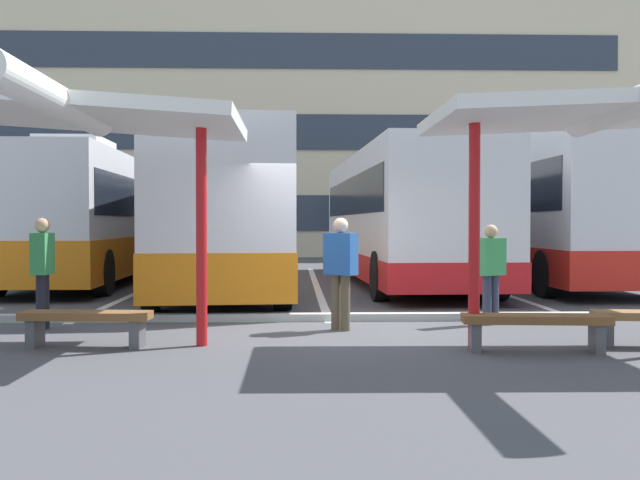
# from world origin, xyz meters

# --- Properties ---
(ground_plane) EXTENTS (160.00, 160.00, 0.00)m
(ground_plane) POSITION_xyz_m (0.00, 0.00, 0.00)
(ground_plane) COLOR #47474C
(terminal_building) EXTENTS (30.89, 15.50, 17.39)m
(terminal_building) POSITION_xyz_m (0.03, 31.46, 7.33)
(terminal_building) COLOR beige
(terminal_building) RESTS_ON ground
(coach_bus_0) EXTENTS (2.69, 10.20, 3.57)m
(coach_bus_0) POSITION_xyz_m (-5.80, 8.75, 1.63)
(coach_bus_0) COLOR silver
(coach_bus_0) RESTS_ON ground
(coach_bus_1) EXTENTS (3.65, 12.37, 3.69)m
(coach_bus_1) POSITION_xyz_m (-2.32, 6.89, 1.71)
(coach_bus_1) COLOR silver
(coach_bus_1) RESTS_ON ground
(coach_bus_2) EXTENTS (3.12, 12.50, 3.61)m
(coach_bus_2) POSITION_xyz_m (2.17, 8.67, 1.70)
(coach_bus_2) COLOR silver
(coach_bus_2) RESTS_ON ground
(coach_bus_3) EXTENTS (2.78, 11.17, 3.78)m
(coach_bus_3) POSITION_xyz_m (5.82, 8.60, 1.77)
(coach_bus_3) COLOR silver
(coach_bus_3) RESTS_ON ground
(lane_stripe_1) EXTENTS (0.16, 14.00, 0.01)m
(lane_stripe_1) POSITION_xyz_m (-4.05, 7.71, 0.00)
(lane_stripe_1) COLOR white
(lane_stripe_1) RESTS_ON ground
(lane_stripe_2) EXTENTS (0.16, 14.00, 0.01)m
(lane_stripe_2) POSITION_xyz_m (0.00, 7.71, 0.00)
(lane_stripe_2) COLOR white
(lane_stripe_2) RESTS_ON ground
(lane_stripe_3) EXTENTS (0.16, 14.00, 0.01)m
(lane_stripe_3) POSITION_xyz_m (4.05, 7.71, 0.00)
(lane_stripe_3) COLOR white
(lane_stripe_3) RESTS_ON ground
(waiting_shelter_0) EXTENTS (3.88, 4.58, 3.13)m
(waiting_shelter_0) POSITION_xyz_m (-3.16, -1.72, 2.85)
(waiting_shelter_0) COLOR red
(waiting_shelter_0) RESTS_ON ground
(bench_0) EXTENTS (1.64, 0.57, 0.45)m
(bench_0) POSITION_xyz_m (-3.16, -1.52, 0.33)
(bench_0) COLOR brown
(bench_0) RESTS_ON ground
(waiting_shelter_1) EXTENTS (4.22, 4.60, 3.09)m
(waiting_shelter_1) POSITION_xyz_m (3.26, -2.14, 2.85)
(waiting_shelter_1) COLOR red
(waiting_shelter_1) RESTS_ON ground
(bench_1) EXTENTS (1.79, 0.58, 0.45)m
(bench_1) POSITION_xyz_m (2.36, -2.06, 0.34)
(bench_1) COLOR brown
(bench_1) RESTS_ON ground
(platform_kerb) EXTENTS (44.00, 0.24, 0.12)m
(platform_kerb) POSITION_xyz_m (0.00, 0.98, 0.06)
(platform_kerb) COLOR #ADADA8
(platform_kerb) RESTS_ON ground
(waiting_passenger_0) EXTENTS (0.51, 0.46, 1.63)m
(waiting_passenger_0) POSITION_xyz_m (0.12, -0.10, 0.94)
(waiting_passenger_0) COLOR brown
(waiting_passenger_0) RESTS_ON ground
(waiting_passenger_1) EXTENTS (0.22, 0.47, 1.63)m
(waiting_passenger_1) POSITION_xyz_m (-4.24, 0.15, 0.94)
(waiting_passenger_1) COLOR black
(waiting_passenger_1) RESTS_ON ground
(waiting_passenger_2) EXTENTS (0.49, 0.41, 1.53)m
(waiting_passenger_2) POSITION_xyz_m (2.46, 0.45, 0.87)
(waiting_passenger_2) COLOR #33384C
(waiting_passenger_2) RESTS_ON ground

